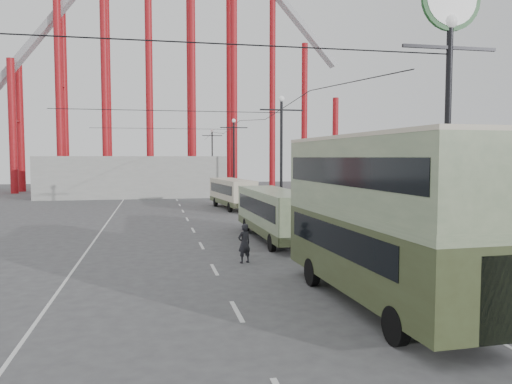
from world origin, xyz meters
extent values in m
plane|color=#454548|center=(0.00, 0.00, 0.00)|extent=(160.00, 160.00, 0.00)
cube|color=silver|center=(-1.00, 19.00, 0.01)|extent=(0.15, 82.00, 0.01)
cube|color=silver|center=(5.40, 20.00, 0.01)|extent=(0.12, 120.00, 0.01)
cube|color=silver|center=(-7.00, 20.00, 0.01)|extent=(0.12, 120.00, 0.01)
cylinder|color=black|center=(5.60, -3.00, 4.50)|extent=(0.20, 0.20, 9.00)
cylinder|color=black|center=(5.60, -3.00, 0.25)|extent=(0.44, 0.44, 0.50)
cube|color=black|center=(5.60, -3.00, 8.30)|extent=(3.20, 0.10, 0.10)
sphere|color=white|center=(5.60, -3.00, 9.10)|extent=(0.44, 0.44, 0.44)
cylinder|color=black|center=(5.60, 18.00, 4.50)|extent=(0.20, 0.20, 9.00)
cylinder|color=black|center=(5.60, 18.00, 0.25)|extent=(0.44, 0.44, 0.50)
cube|color=black|center=(5.60, 18.00, 8.30)|extent=(3.20, 0.10, 0.10)
sphere|color=white|center=(5.60, 18.00, 9.10)|extent=(0.44, 0.44, 0.44)
cylinder|color=black|center=(5.60, 40.00, 4.50)|extent=(0.20, 0.20, 9.00)
cylinder|color=black|center=(5.60, 40.00, 0.25)|extent=(0.44, 0.44, 0.50)
cube|color=black|center=(5.60, 40.00, 8.30)|extent=(3.20, 0.10, 0.10)
sphere|color=white|center=(5.60, 40.00, 9.10)|extent=(0.44, 0.44, 0.44)
cylinder|color=black|center=(5.60, 62.00, 4.50)|extent=(0.20, 0.20, 9.00)
cylinder|color=black|center=(5.60, 62.00, 0.25)|extent=(0.44, 0.44, 0.50)
cube|color=black|center=(5.60, 62.00, 8.30)|extent=(3.20, 0.10, 0.10)
sphere|color=white|center=(5.60, 62.00, 9.10)|extent=(0.44, 0.44, 0.44)
cylinder|color=maroon|center=(-22.00, 55.00, 9.00)|extent=(1.00, 1.00, 18.00)
cylinder|color=maroon|center=(-22.00, 59.00, 9.00)|extent=(1.00, 1.00, 18.00)
cylinder|color=maroon|center=(-16.00, 55.00, 13.50)|extent=(1.00, 1.00, 27.00)
cylinder|color=maroon|center=(-16.00, 59.00, 13.50)|extent=(1.00, 1.00, 27.00)
cylinder|color=maroon|center=(-10.00, 55.00, 18.00)|extent=(1.00, 1.00, 36.00)
cylinder|color=maroon|center=(-10.00, 59.00, 18.00)|extent=(1.00, 1.00, 36.00)
cylinder|color=maroon|center=(-4.00, 55.00, 22.50)|extent=(1.00, 1.00, 45.00)
cylinder|color=maroon|center=(-4.00, 59.00, 22.50)|extent=(1.00, 1.00, 45.00)
cylinder|color=maroon|center=(2.00, 55.00, 26.00)|extent=(1.00, 1.00, 52.00)
cylinder|color=maroon|center=(2.00, 59.00, 26.00)|extent=(1.00, 1.00, 52.00)
cylinder|color=maroon|center=(8.00, 59.00, 27.50)|extent=(1.00, 1.00, 55.00)
cylinder|color=maroon|center=(14.00, 56.00, 15.00)|extent=(0.90, 0.90, 30.00)
cylinder|color=maroon|center=(19.00, 56.00, 11.00)|extent=(0.90, 0.90, 22.00)
cylinder|color=maroon|center=(24.00, 56.00, 7.00)|extent=(0.90, 0.90, 14.00)
cube|color=#9F9FA3|center=(19.00, 56.00, 24.00)|extent=(9.89, 2.00, 10.87)
cube|color=#9A9A95|center=(-6.00, 47.00, 2.50)|extent=(22.00, 10.00, 5.00)
cube|color=#363E21|center=(3.62, -2.28, 1.72)|extent=(3.01, 10.53, 2.30)
cube|color=black|center=(3.62, -2.28, 2.19)|extent=(2.97, 8.44, 0.94)
cube|color=#6A7F5C|center=(3.62, -2.28, 3.03)|extent=(3.03, 10.53, 0.31)
cube|color=#6A7F5C|center=(3.62, -2.28, 4.33)|extent=(3.01, 10.53, 2.30)
cube|color=black|center=(3.62, -2.28, 4.44)|extent=(3.02, 9.90, 0.89)
cube|color=beige|center=(3.62, -2.28, 5.54)|extent=(3.03, 10.53, 0.13)
cylinder|color=black|center=(2.33, 0.59, 0.52)|extent=(0.33, 1.05, 1.04)
cylinder|color=black|center=(4.69, 0.68, 0.52)|extent=(0.33, 1.05, 1.04)
cylinder|color=black|center=(2.57, -5.66, 0.52)|extent=(0.33, 1.05, 1.04)
cylinder|color=black|center=(4.93, -5.57, 0.52)|extent=(0.33, 1.05, 1.04)
cube|color=#6A7F5C|center=(3.40, 11.00, 1.65)|extent=(2.56, 10.44, 2.27)
cube|color=black|center=(3.40, 11.00, 2.03)|extent=(2.58, 9.30, 0.90)
cube|color=#363E21|center=(3.40, 11.00, 0.76)|extent=(2.59, 10.44, 0.47)
cube|color=#6A7F5C|center=(3.40, 11.00, 2.86)|extent=(2.58, 10.44, 0.15)
cylinder|color=black|center=(2.28, 13.90, 0.47)|extent=(0.28, 0.95, 0.94)
cylinder|color=black|center=(4.41, 13.95, 0.47)|extent=(0.28, 0.95, 0.94)
cylinder|color=black|center=(2.40, 7.67, 0.47)|extent=(0.28, 0.95, 0.94)
cylinder|color=black|center=(4.53, 7.71, 0.47)|extent=(0.28, 0.95, 0.94)
cube|color=beige|center=(3.72, 29.26, 1.57)|extent=(3.28, 9.17, 2.15)
cube|color=black|center=(3.72, 29.26, 1.93)|extent=(3.19, 8.11, 0.85)
cube|color=#363E21|center=(3.72, 29.26, 0.72)|extent=(3.31, 9.17, 0.45)
cube|color=beige|center=(3.72, 29.26, 2.72)|extent=(3.30, 9.17, 0.14)
cylinder|color=black|center=(2.44, 31.46, 0.45)|extent=(0.35, 0.92, 0.90)
cylinder|color=black|center=(4.45, 31.70, 0.45)|extent=(0.35, 0.92, 0.90)
cylinder|color=black|center=(3.03, 26.47, 0.45)|extent=(0.35, 0.92, 0.90)
cylinder|color=black|center=(5.04, 26.71, 0.45)|extent=(0.35, 0.92, 0.90)
imported|color=black|center=(0.53, 5.13, 0.91)|extent=(0.79, 0.67, 1.83)
camera|label=1|loc=(-3.51, -17.31, 4.88)|focal=35.00mm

